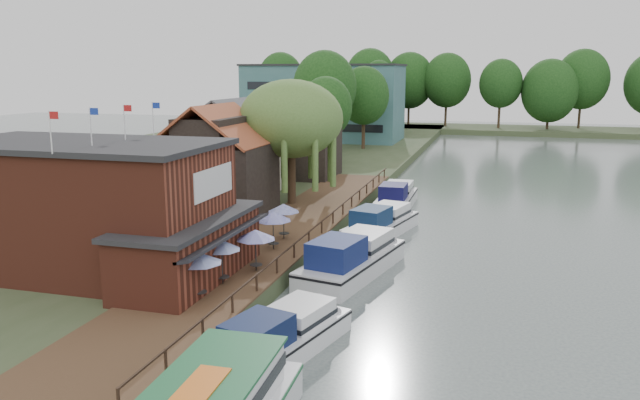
% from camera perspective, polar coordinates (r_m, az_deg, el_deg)
% --- Properties ---
extents(ground, '(260.00, 260.00, 0.00)m').
position_cam_1_polar(ground, '(32.73, 4.36, -9.83)').
color(ground, '#495454').
rests_on(ground, ground).
extents(land_bank, '(50.00, 140.00, 1.00)m').
position_cam_1_polar(land_bank, '(75.09, -12.87, 2.54)').
color(land_bank, '#384728').
rests_on(land_bank, ground).
extents(quay_deck, '(6.00, 50.00, 0.10)m').
position_cam_1_polar(quay_deck, '(43.65, -3.25, -2.87)').
color(quay_deck, '#47301E').
rests_on(quay_deck, land_bank).
extents(quay_rail, '(0.20, 49.00, 1.00)m').
position_cam_1_polar(quay_rail, '(43.22, 0.34, -2.38)').
color(quay_rail, black).
rests_on(quay_rail, land_bank).
extents(pub, '(20.00, 11.00, 7.30)m').
position_cam_1_polar(pub, '(35.90, -18.32, -0.72)').
color(pub, maroon).
rests_on(pub, land_bank).
extents(hotel_block, '(25.40, 12.40, 12.30)m').
position_cam_1_polar(hotel_block, '(103.85, 0.37, 8.95)').
color(hotel_block, '#38666B').
rests_on(hotel_block, land_bank).
extents(cottage_a, '(8.60, 7.60, 8.50)m').
position_cam_1_polar(cottage_a, '(49.12, -9.51, 3.61)').
color(cottage_a, black).
rests_on(cottage_a, land_bank).
extents(cottage_b, '(9.60, 8.60, 8.50)m').
position_cam_1_polar(cottage_b, '(59.37, -7.98, 5.01)').
color(cottage_b, beige).
rests_on(cottage_b, land_bank).
extents(cottage_c, '(7.60, 7.60, 8.50)m').
position_cam_1_polar(cottage_c, '(66.33, -1.64, 5.80)').
color(cottage_c, black).
rests_on(cottage_c, land_bank).
extents(willow, '(8.60, 8.60, 10.43)m').
position_cam_1_polar(willow, '(51.91, -2.65, 5.25)').
color(willow, '#476B2D').
rests_on(willow, land_bank).
extents(umbrella_0, '(2.32, 2.32, 2.38)m').
position_cam_1_polar(umbrella_0, '(30.92, -11.00, -6.81)').
color(umbrella_0, navy).
rests_on(umbrella_0, quay_deck).
extents(umbrella_1, '(1.99, 1.99, 2.38)m').
position_cam_1_polar(umbrella_1, '(32.91, -8.94, -5.60)').
color(umbrella_1, navy).
rests_on(umbrella_1, quay_deck).
extents(umbrella_2, '(2.23, 2.23, 2.38)m').
position_cam_1_polar(umbrella_2, '(34.72, -5.89, -4.61)').
color(umbrella_2, '#1B1B96').
rests_on(umbrella_2, quay_deck).
extents(umbrella_3, '(2.32, 2.32, 2.38)m').
position_cam_1_polar(umbrella_3, '(38.89, -4.30, -2.81)').
color(umbrella_3, '#1C1D9B').
rests_on(umbrella_3, quay_deck).
extents(umbrella_4, '(2.13, 2.13, 2.38)m').
position_cam_1_polar(umbrella_4, '(41.25, -3.33, -1.96)').
color(umbrella_4, navy).
rests_on(umbrella_4, quay_deck).
extents(cruiser_0, '(5.24, 9.68, 2.21)m').
position_cam_1_polar(cruiser_0, '(27.28, -3.52, -11.83)').
color(cruiser_0, white).
rests_on(cruiser_0, ground).
extents(cruiser_1, '(5.68, 11.39, 2.68)m').
position_cam_1_polar(cruiser_1, '(37.42, 2.96, -4.88)').
color(cruiser_1, silver).
rests_on(cruiser_1, ground).
extents(cruiser_2, '(5.26, 10.30, 2.38)m').
position_cam_1_polar(cruiser_2, '(46.79, 5.62, -1.74)').
color(cruiser_2, silver).
rests_on(cruiser_2, ground).
extents(cruiser_3, '(3.28, 9.88, 2.39)m').
position_cam_1_polar(cruiser_3, '(56.59, 7.00, 0.56)').
color(cruiser_3, silver).
rests_on(cruiser_3, ground).
extents(bank_tree_0, '(6.32, 6.32, 10.52)m').
position_cam_1_polar(bank_tree_0, '(75.11, 0.53, 7.26)').
color(bank_tree_0, '#143811').
rests_on(bank_tree_0, land_bank).
extents(bank_tree_1, '(8.46, 8.46, 13.86)m').
position_cam_1_polar(bank_tree_1, '(84.08, 0.43, 8.86)').
color(bank_tree_1, '#143811').
rests_on(bank_tree_1, land_bank).
extents(bank_tree_2, '(7.30, 7.30, 11.87)m').
position_cam_1_polar(bank_tree_2, '(91.16, 4.02, 8.42)').
color(bank_tree_2, '#143811').
rests_on(bank_tree_2, land_bank).
extents(bank_tree_3, '(8.44, 8.44, 12.52)m').
position_cam_1_polar(bank_tree_3, '(112.03, 4.67, 9.16)').
color(bank_tree_3, '#143811').
rests_on(bank_tree_3, land_bank).
extents(bank_tree_4, '(6.19, 6.19, 11.40)m').
position_cam_1_polar(bank_tree_4, '(118.51, 6.03, 8.99)').
color(bank_tree_4, '#143811').
rests_on(bank_tree_4, land_bank).
extents(bank_tree_5, '(6.10, 6.10, 13.37)m').
position_cam_1_polar(bank_tree_5, '(126.83, 5.36, 9.62)').
color(bank_tree_5, '#143811').
rests_on(bank_tree_5, land_bank).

